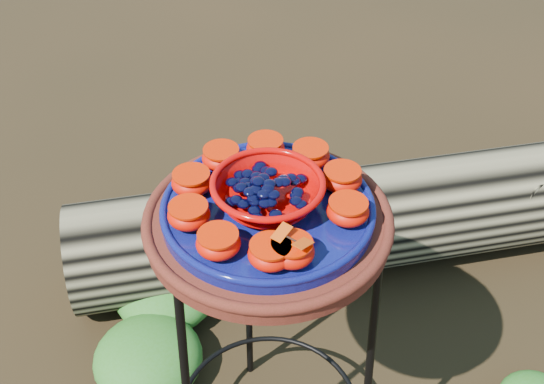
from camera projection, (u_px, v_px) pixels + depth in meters
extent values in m
cylinder|color=#3F1B0C|center=(268.00, 223.00, 1.17)|extent=(0.42, 0.42, 0.03)
cylinder|color=#060844|center=(268.00, 210.00, 1.15)|extent=(0.36, 0.36, 0.02)
ellipsoid|color=#D00C00|center=(292.00, 251.00, 1.03)|extent=(0.07, 0.07, 0.04)
ellipsoid|color=#D00C00|center=(348.00, 211.00, 1.10)|extent=(0.07, 0.07, 0.04)
ellipsoid|color=#D00C00|center=(342.00, 179.00, 1.16)|extent=(0.07, 0.07, 0.04)
ellipsoid|color=#D00C00|center=(310.00, 156.00, 1.21)|extent=(0.07, 0.07, 0.04)
ellipsoid|color=#D00C00|center=(266.00, 148.00, 1.23)|extent=(0.07, 0.07, 0.04)
ellipsoid|color=#D00C00|center=(221.00, 158.00, 1.21)|extent=(0.07, 0.07, 0.04)
ellipsoid|color=#D00C00|center=(192.00, 182.00, 1.16)|extent=(0.07, 0.07, 0.04)
ellipsoid|color=#D00C00|center=(189.00, 215.00, 1.09)|extent=(0.07, 0.07, 0.04)
ellipsoid|color=#D00C00|center=(218.00, 243.00, 1.04)|extent=(0.07, 0.07, 0.04)
ellipsoid|color=#D00C00|center=(271.00, 254.00, 1.02)|extent=(0.07, 0.07, 0.04)
ellipsoid|color=#2C6A19|center=(148.00, 357.00, 1.74)|extent=(0.28, 0.28, 0.14)
ellipsoid|color=#2C6A19|center=(166.00, 291.00, 1.90)|extent=(0.28, 0.28, 0.14)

